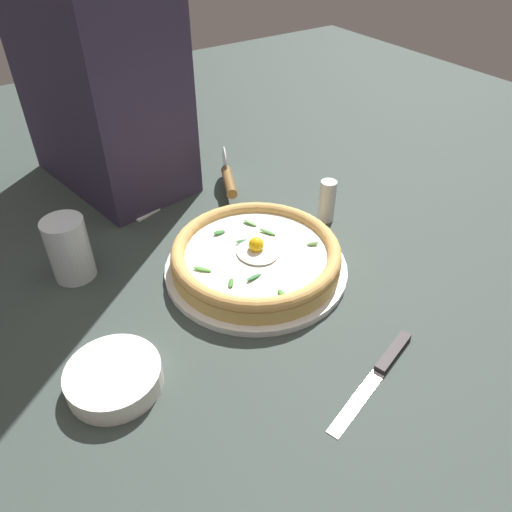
{
  "coord_description": "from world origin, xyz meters",
  "views": [
    {
      "loc": [
        -0.58,
        0.4,
        0.55
      ],
      "look_at": [
        -0.03,
        0.04,
        0.03
      ],
      "focal_mm": 34.48,
      "sensor_mm": 36.0,
      "label": 1
    }
  ],
  "objects_px": {
    "drinking_glass": "(70,253)",
    "folded_napkin": "(133,200)",
    "side_bowl": "(114,377)",
    "pepper_shaker": "(327,201)",
    "table_knife": "(384,365)",
    "pizza_cutter": "(228,177)",
    "pizza": "(256,255)"
  },
  "relations": [
    {
      "from": "pepper_shaker",
      "to": "pizza_cutter",
      "type": "bearing_deg",
      "value": 29.25
    },
    {
      "from": "drinking_glass",
      "to": "pepper_shaker",
      "type": "distance_m",
      "value": 0.48
    },
    {
      "from": "table_knife",
      "to": "pepper_shaker",
      "type": "xyz_separation_m",
      "value": [
        0.33,
        -0.17,
        0.04
      ]
    },
    {
      "from": "side_bowl",
      "to": "folded_napkin",
      "type": "relative_size",
      "value": 0.92
    },
    {
      "from": "folded_napkin",
      "to": "pizza_cutter",
      "type": "bearing_deg",
      "value": -114.49
    },
    {
      "from": "pizza",
      "to": "pepper_shaker",
      "type": "xyz_separation_m",
      "value": [
        0.06,
        -0.2,
        0.01
      ]
    },
    {
      "from": "table_knife",
      "to": "folded_napkin",
      "type": "bearing_deg",
      "value": 11.16
    },
    {
      "from": "pizza",
      "to": "folded_napkin",
      "type": "height_order",
      "value": "pizza"
    },
    {
      "from": "pizza_cutter",
      "to": "pepper_shaker",
      "type": "height_order",
      "value": "pepper_shaker"
    },
    {
      "from": "drinking_glass",
      "to": "folded_napkin",
      "type": "relative_size",
      "value": 0.8
    },
    {
      "from": "side_bowl",
      "to": "pepper_shaker",
      "type": "relative_size",
      "value": 1.5
    },
    {
      "from": "drinking_glass",
      "to": "pizza_cutter",
      "type": "bearing_deg",
      "value": -76.58
    },
    {
      "from": "drinking_glass",
      "to": "folded_napkin",
      "type": "distance_m",
      "value": 0.25
    },
    {
      "from": "table_knife",
      "to": "drinking_glass",
      "type": "xyz_separation_m",
      "value": [
        0.44,
        0.3,
        0.04
      ]
    },
    {
      "from": "pizza",
      "to": "folded_napkin",
      "type": "bearing_deg",
      "value": 14.97
    },
    {
      "from": "table_knife",
      "to": "side_bowl",
      "type": "bearing_deg",
      "value": 60.91
    },
    {
      "from": "side_bowl",
      "to": "folded_napkin",
      "type": "xyz_separation_m",
      "value": [
        0.43,
        -0.2,
        -0.01
      ]
    },
    {
      "from": "table_knife",
      "to": "pepper_shaker",
      "type": "bearing_deg",
      "value": -27.57
    },
    {
      "from": "pizza",
      "to": "side_bowl",
      "type": "height_order",
      "value": "pizza"
    },
    {
      "from": "drinking_glass",
      "to": "folded_napkin",
      "type": "height_order",
      "value": "drinking_glass"
    },
    {
      "from": "pepper_shaker",
      "to": "table_knife",
      "type": "bearing_deg",
      "value": 152.43
    },
    {
      "from": "table_knife",
      "to": "folded_napkin",
      "type": "distance_m",
      "value": 0.62
    },
    {
      "from": "pizza_cutter",
      "to": "table_knife",
      "type": "bearing_deg",
      "value": 173.05
    },
    {
      "from": "table_knife",
      "to": "pizza_cutter",
      "type": "bearing_deg",
      "value": -6.95
    },
    {
      "from": "drinking_glass",
      "to": "pepper_shaker",
      "type": "xyz_separation_m",
      "value": [
        -0.11,
        -0.47,
        -0.0
      ]
    },
    {
      "from": "table_knife",
      "to": "drinking_glass",
      "type": "distance_m",
      "value": 0.53
    },
    {
      "from": "pizza_cutter",
      "to": "table_knife",
      "type": "distance_m",
      "value": 0.53
    },
    {
      "from": "pizza_cutter",
      "to": "pizza",
      "type": "bearing_deg",
      "value": 159.13
    },
    {
      "from": "table_knife",
      "to": "folded_napkin",
      "type": "xyz_separation_m",
      "value": [
        0.61,
        0.12,
        0.0
      ]
    },
    {
      "from": "side_bowl",
      "to": "pepper_shaker",
      "type": "height_order",
      "value": "pepper_shaker"
    },
    {
      "from": "pizza",
      "to": "side_bowl",
      "type": "relative_size",
      "value": 2.25
    },
    {
      "from": "folded_napkin",
      "to": "drinking_glass",
      "type": "bearing_deg",
      "value": 134.07
    }
  ]
}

